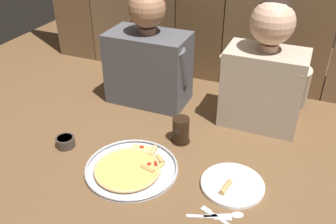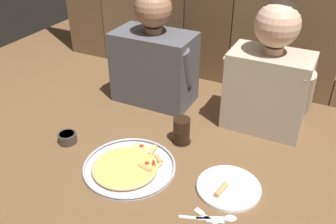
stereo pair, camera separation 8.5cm
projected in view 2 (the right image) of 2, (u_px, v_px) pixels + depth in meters
The scene contains 10 objects.
ground_plane at pixel (164, 163), 1.50m from camera, with size 3.20×3.20×0.00m, color brown.
pizza_tray at pixel (129, 166), 1.46m from camera, with size 0.37×0.37×0.03m.
dinner_plate at pixel (228, 187), 1.36m from camera, with size 0.24×0.24×0.03m.
drinking_glass at pixel (181, 130), 1.59m from camera, with size 0.09×0.09×0.12m.
dipping_bowl at pixel (67, 137), 1.61m from camera, with size 0.08×0.08×0.04m.
table_fork at pixel (208, 218), 1.24m from camera, with size 0.13×0.06×0.01m.
table_knife at pixel (202, 218), 1.24m from camera, with size 0.15×0.07×0.01m.
table_spoon at pixel (224, 217), 1.24m from camera, with size 0.13×0.08×0.01m.
diner_left at pixel (154, 55), 1.82m from camera, with size 0.44×0.23×0.58m.
diner_right at pixel (270, 73), 1.59m from camera, with size 0.39×0.21×0.59m.
Camera 2 is at (0.53, -1.04, 0.96)m, focal length 39.19 mm.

